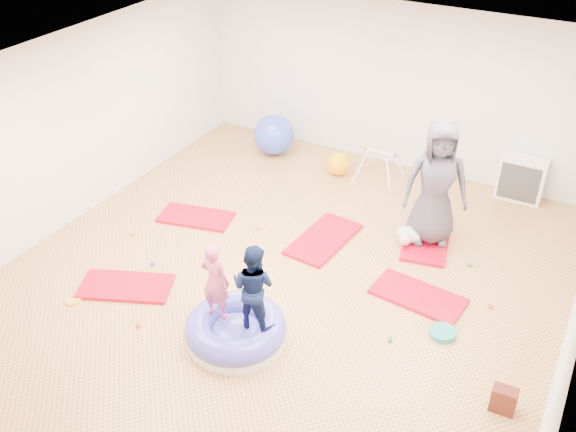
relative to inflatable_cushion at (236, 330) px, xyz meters
The scene contains 19 objects.
room 1.70m from the inflatable_cushion, 94.93° to the left, with size 7.01×8.01×2.81m.
gym_mat_front_left 1.81m from the inflatable_cushion, behind, with size 1.19×0.59×0.05m, color #C50027.
gym_mat_mid_left 2.78m from the inflatable_cushion, 135.66° to the left, with size 1.10×0.55×0.05m, color #C50027.
gym_mat_center_back 2.35m from the inflatable_cushion, 90.09° to the left, with size 1.26×0.63×0.05m, color #C50027.
gym_mat_right 2.41m from the inflatable_cushion, 47.44° to the left, with size 1.17×0.58×0.05m, color #C50027.
gym_mat_rear_right 3.35m from the inflatable_cushion, 66.84° to the left, with size 1.25×0.63×0.05m, color #C50027.
inflatable_cushion is the anchor object (origin of this frame).
child_pink 0.74m from the inflatable_cushion, behind, with size 0.36×0.24×1.00m, color #D0507B.
child_navy 0.78m from the inflatable_cushion, 16.28° to the left, with size 0.53×0.41×1.08m, color #0B1639.
adult_caregiver 3.44m from the inflatable_cushion, 66.44° to the left, with size 0.89×0.58×1.83m, color #403D4A.
infant 3.04m from the inflatable_cushion, 68.67° to the left, with size 0.39×0.39×0.23m.
ball_pit_balls 1.52m from the inflatable_cushion, 89.06° to the left, with size 5.11×3.77×0.06m.
exercise_ball_blue 4.88m from the inflatable_cushion, 114.59° to the left, with size 0.72×0.72×0.72m, color blue.
exercise_ball_orange 4.33m from the inflatable_cushion, 98.95° to the left, with size 0.40×0.40×0.40m, color #FFA700.
infant_play_gym 4.42m from the inflatable_cushion, 89.90° to the left, with size 0.70×0.67×0.54m.
cube_shelf 5.41m from the inflatable_cushion, 65.91° to the left, with size 0.71×0.35×0.71m.
balance_disc 2.46m from the inflatable_cushion, 30.57° to the left, with size 0.32×0.32×0.07m, color teal.
backpack 3.03m from the inflatable_cushion, ahead, with size 0.26×0.16×0.30m, color maroon.
yellow_toy 2.25m from the inflatable_cushion, 169.15° to the right, with size 0.20×0.20×0.03m, color gold.
Camera 1 is at (3.34, -5.78, 5.33)m, focal length 40.00 mm.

